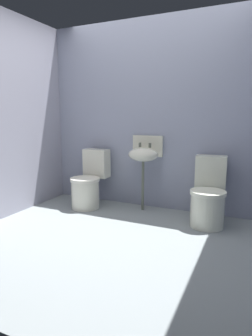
% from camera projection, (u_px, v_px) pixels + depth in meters
% --- Properties ---
extents(ground_plane, '(3.47, 2.84, 0.08)m').
position_uv_depth(ground_plane, '(114.00, 244.00, 2.97)').
color(ground_plane, gray).
extents(wall_back, '(3.47, 0.10, 2.49)m').
position_uv_depth(wall_back, '(156.00, 116.00, 3.88)').
color(wall_back, '#8E94AC').
rests_on(wall_back, ground).
extents(toilet_left, '(0.41, 0.60, 0.78)m').
position_uv_depth(toilet_left, '(89.00, 184.00, 4.02)').
color(toilet_left, silver).
rests_on(toilet_left, ground).
extents(toilet_right, '(0.43, 0.62, 0.78)m').
position_uv_depth(toilet_right, '(208.00, 197.00, 3.36)').
color(toilet_right, silver).
rests_on(toilet_right, ground).
extents(sink, '(0.42, 0.35, 0.99)m').
position_uv_depth(sink, '(144.00, 154.00, 3.81)').
color(sink, '#62685A').
rests_on(sink, ground).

